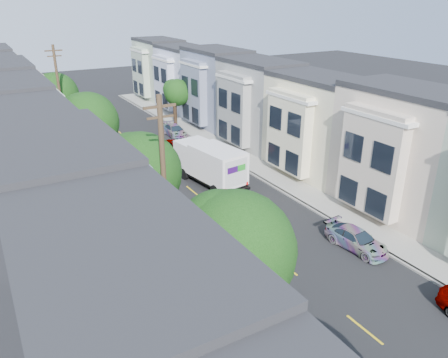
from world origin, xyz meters
name	(u,v)px	position (x,y,z in m)	size (l,w,h in m)	color
ground	(285,266)	(0.00, 0.00, 0.00)	(160.00, 160.00, 0.00)	black
road_slab	(177,179)	(0.00, 15.00, 0.01)	(12.00, 70.00, 0.02)	black
curb_left	(106,193)	(-6.05, 15.00, 0.07)	(0.30, 70.00, 0.15)	gray
curb_right	(238,165)	(6.05, 15.00, 0.07)	(0.30, 70.00, 0.15)	gray
sidewalk_left	(89,196)	(-7.35, 15.00, 0.07)	(2.60, 70.00, 0.15)	gray
sidewalk_right	(250,163)	(7.35, 15.00, 0.07)	(2.60, 70.00, 0.15)	gray
centerline	(177,179)	(0.00, 15.00, 0.00)	(0.12, 70.00, 0.01)	gold
townhouse_row_left	(37,208)	(-11.15, 15.00, 0.00)	(5.00, 70.00, 8.50)	#F4EAC0
townhouse_row_right	(283,156)	(11.15, 15.00, 0.00)	(5.00, 70.00, 8.50)	#F4EAC0
tree_b	(233,252)	(-6.30, -4.55, 5.40)	(4.70, 4.70, 7.77)	black
tree_c	(139,173)	(-6.30, 5.71, 5.00)	(4.70, 4.70, 7.37)	black
tree_d	(87,123)	(-6.30, 17.39, 5.18)	(4.70, 4.70, 7.55)	black
tree_e	(55,96)	(-6.30, 30.98, 4.81)	(4.70, 4.70, 7.18)	black
tree_far_r	(177,93)	(6.89, 29.97, 3.93)	(3.10, 3.10, 5.53)	black
utility_pole_near	(165,195)	(-6.30, 2.00, 5.15)	(1.60, 0.26, 10.00)	#42301E
utility_pole_far	(60,98)	(-6.30, 28.00, 5.15)	(1.60, 0.26, 10.00)	#42301E
fedex_truck	(210,163)	(1.97, 12.67, 1.84)	(2.64, 6.86, 3.29)	white
lead_sedan	(175,147)	(2.62, 21.18, 0.61)	(1.44, 3.77, 1.22)	black
parked_left_c	(192,263)	(-4.90, 2.10, 0.64)	(2.11, 4.57, 1.27)	#A2A2A2
parked_left_d	(138,202)	(-4.90, 10.79, 0.76)	(2.12, 5.05, 1.51)	#480911
parked_right_b	(356,240)	(4.90, -0.62, 0.61)	(1.70, 4.05, 1.22)	silver
parked_right_c	(212,153)	(4.90, 17.71, 0.62)	(2.05, 4.45, 1.24)	black
parked_right_d	(175,131)	(4.90, 26.32, 0.61)	(1.72, 4.09, 1.23)	black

